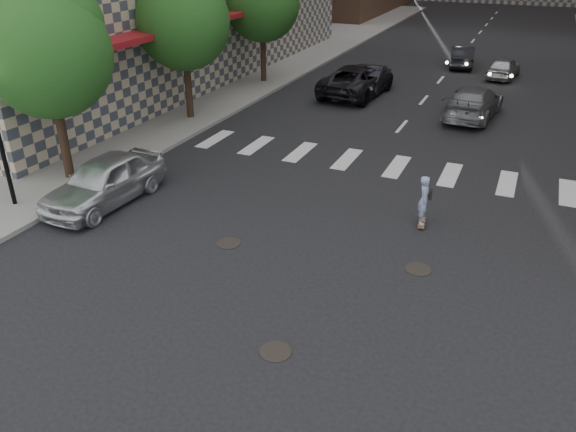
% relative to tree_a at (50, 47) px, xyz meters
% --- Properties ---
extents(ground, '(160.00, 160.00, 0.00)m').
position_rel_tree_a_xyz_m(ground, '(9.45, -3.14, -4.65)').
color(ground, black).
rests_on(ground, ground).
extents(sidewalk_left, '(13.00, 80.00, 0.15)m').
position_rel_tree_a_xyz_m(sidewalk_left, '(-5.05, 16.86, -4.57)').
color(sidewalk_left, gray).
rests_on(sidewalk_left, ground).
extents(tree_a, '(4.20, 4.20, 6.60)m').
position_rel_tree_a_xyz_m(tree_a, '(0.00, 0.00, 0.00)').
color(tree_a, '#382619').
rests_on(tree_a, sidewalk_left).
extents(tree_b, '(4.20, 4.20, 6.60)m').
position_rel_tree_a_xyz_m(tree_b, '(0.00, 8.00, 0.00)').
color(tree_b, '#382619').
rests_on(tree_b, sidewalk_left).
extents(tree_c, '(4.20, 4.20, 6.60)m').
position_rel_tree_a_xyz_m(tree_c, '(0.00, 16.00, 0.00)').
color(tree_c, '#382619').
rests_on(tree_c, sidewalk_left).
extents(manhole_a, '(0.70, 0.70, 0.02)m').
position_rel_tree_a_xyz_m(manhole_a, '(10.65, -5.64, -4.64)').
color(manhole_a, black).
rests_on(manhole_a, ground).
extents(manhole_b, '(0.70, 0.70, 0.02)m').
position_rel_tree_a_xyz_m(manhole_b, '(7.45, -1.94, -4.64)').
color(manhole_b, black).
rests_on(manhole_b, ground).
extents(manhole_c, '(0.70, 0.70, 0.02)m').
position_rel_tree_a_xyz_m(manhole_c, '(12.75, -1.14, -4.64)').
color(manhole_c, black).
rests_on(manhole_c, ground).
extents(skateboarder, '(0.43, 0.82, 1.60)m').
position_rel_tree_a_xyz_m(skateboarder, '(12.31, 1.45, -3.81)').
color(skateboarder, brown).
rests_on(skateboarder, ground).
extents(silver_sedan, '(2.05, 4.70, 1.58)m').
position_rel_tree_a_xyz_m(silver_sedan, '(2.45, -1.14, -3.86)').
color(silver_sedan, silver).
rests_on(silver_sedan, ground).
extents(traffic_car_a, '(1.80, 4.42, 1.43)m').
position_rel_tree_a_xyz_m(traffic_car_a, '(6.23, 16.86, -3.93)').
color(traffic_car_a, black).
rests_on(traffic_car_a, ground).
extents(traffic_car_b, '(2.60, 5.35, 1.50)m').
position_rel_tree_a_xyz_m(traffic_car_b, '(12.21, 13.61, -3.90)').
color(traffic_car_b, slate).
rests_on(traffic_car_b, ground).
extents(traffic_car_c, '(3.12, 6.06, 1.64)m').
position_rel_tree_a_xyz_m(traffic_car_c, '(5.84, 15.41, -3.83)').
color(traffic_car_c, black).
rests_on(traffic_car_c, ground).
extents(traffic_car_d, '(1.97, 3.96, 1.30)m').
position_rel_tree_a_xyz_m(traffic_car_d, '(12.84, 22.86, -4.00)').
color(traffic_car_d, '#A0A2A7').
rests_on(traffic_car_d, ground).
extents(traffic_car_e, '(1.97, 4.23, 1.34)m').
position_rel_tree_a_xyz_m(traffic_car_e, '(10.01, 25.16, -3.98)').
color(traffic_car_e, black).
rests_on(traffic_car_e, ground).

